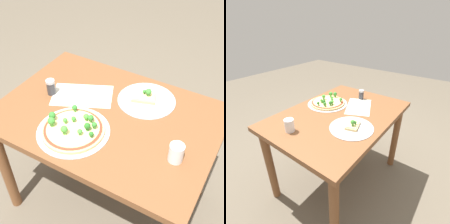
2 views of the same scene
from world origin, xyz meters
TOP-DOWN VIEW (x-y plane):
  - ground_plane at (0.00, 0.00)m, footprint 8.00×8.00m
  - dining_table at (0.00, 0.00)m, footprint 1.08×0.76m
  - pizza_tray_whole at (0.07, 0.18)m, footprint 0.34×0.34m
  - pizza_tray_slice at (-0.12, -0.19)m, footprint 0.30×0.30m
  - drinking_cup at (-0.39, 0.11)m, footprint 0.06×0.06m
  - condiment_shaker at (0.34, 0.01)m, footprint 0.05×0.05m
  - paper_menu at (0.19, -0.06)m, footprint 0.36×0.31m

SIDE VIEW (x-z plane):
  - ground_plane at x=0.00m, z-range 0.00..0.00m
  - dining_table at x=0.00m, z-range 0.25..0.96m
  - paper_menu at x=0.19m, z-range 0.71..0.71m
  - pizza_tray_slice at x=-0.12m, z-range 0.69..0.75m
  - pizza_tray_whole at x=0.07m, z-range 0.69..0.76m
  - drinking_cup at x=-0.39m, z-range 0.71..0.80m
  - condiment_shaker at x=0.34m, z-range 0.71..0.80m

